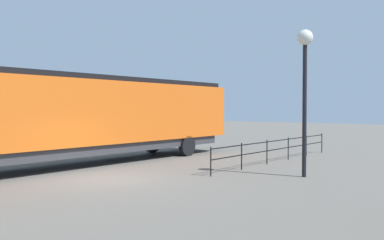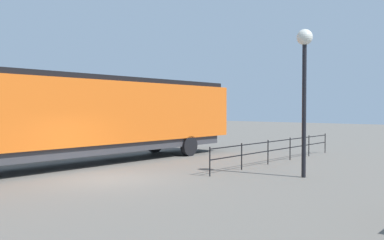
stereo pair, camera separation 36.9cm
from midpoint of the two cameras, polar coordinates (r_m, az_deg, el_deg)
ground_plane at (r=15.58m, az=-12.19°, el=-8.04°), size 120.00×120.00×0.00m
locomotive at (r=19.80m, az=-14.23°, el=0.71°), size 2.98×18.29×4.09m
lamp_post at (r=16.18m, az=14.69°, el=7.32°), size 0.59×0.59×5.57m
platform_fence at (r=20.45m, az=11.30°, el=-3.62°), size 0.05×10.99×1.13m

